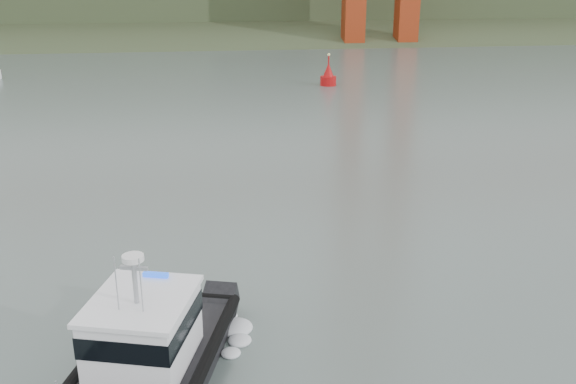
% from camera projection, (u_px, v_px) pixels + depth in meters
% --- Properties ---
extents(ground, '(400.00, 400.00, 0.00)m').
position_uv_depth(ground, '(318.00, 312.00, 22.79)').
color(ground, '#576861').
rests_on(ground, ground).
extents(patrol_boat, '(5.79, 9.92, 4.54)m').
position_uv_depth(patrol_boat, '(142.00, 360.00, 18.12)').
color(patrol_boat, black).
rests_on(patrol_boat, ground).
extents(nav_buoy, '(1.62, 1.62, 3.37)m').
position_uv_depth(nav_buoy, '(328.00, 76.00, 64.05)').
color(nav_buoy, '#A70B0C').
rests_on(nav_buoy, ground).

